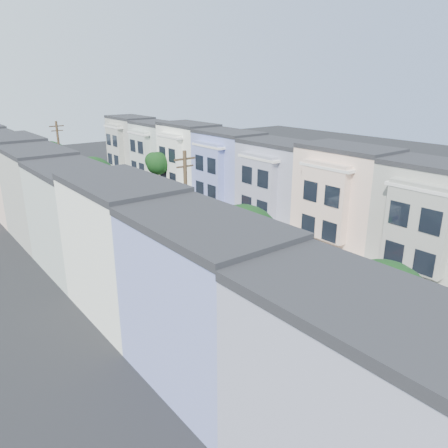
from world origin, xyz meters
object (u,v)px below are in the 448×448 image
at_px(tree_b, 241,244).
at_px(tree_c, 154,209).
at_px(utility_pole_near, 187,223).
at_px(parked_right_b, 345,266).
at_px(parked_right_d, 146,187).
at_px(tree_a, 379,312).
at_px(parked_left_a, 409,395).
at_px(parked_left_d, 141,239).
at_px(parked_right_a, 424,296).
at_px(tree_far_r, 157,164).
at_px(parked_right_c, 195,206).
at_px(tree_e, 50,161).
at_px(motorcycle, 436,304).
at_px(parked_left_c, 229,291).
at_px(tree_d, 92,181).
at_px(fedex_truck, 267,245).
at_px(utility_pole_far, 61,166).
at_px(lead_sedan, 211,225).
at_px(parked_left_b, 284,323).

height_order(tree_b, tree_c, tree_b).
distance_m(tree_c, utility_pole_near, 4.59).
height_order(parked_right_b, parked_right_d, parked_right_b).
bearing_deg(tree_a, parked_right_d, 75.24).
distance_m(parked_left_a, parked_left_d, 26.41).
xyz_separation_m(parked_right_a, parked_right_b, (0.00, 6.41, -0.05)).
height_order(tree_far_r, parked_right_c, tree_far_r).
xyz_separation_m(tree_e, parked_left_a, (1.40, -46.46, -4.41)).
bearing_deg(motorcycle, tree_e, 94.02).
relative_size(parked_left_c, parked_left_d, 0.96).
bearing_deg(tree_d, utility_pole_near, -89.99).
relative_size(utility_pole_near, parked_left_d, 2.35).
bearing_deg(parked_right_d, fedex_truck, -99.01).
height_order(tree_d, tree_e, tree_e).
bearing_deg(tree_e, fedex_truck, -76.05).
relative_size(fedex_truck, parked_right_a, 1.48).
distance_m(tree_a, fedex_truck, 17.07).
height_order(tree_d, parked_right_a, tree_d).
distance_m(utility_pole_near, utility_pole_far, 26.00).
height_order(tree_e, parked_right_b, tree_e).
xyz_separation_m(tree_e, lead_sedan, (8.80, -20.79, -4.43)).
relative_size(tree_a, tree_far_r, 1.41).
height_order(tree_c, utility_pole_far, utility_pole_far).
xyz_separation_m(utility_pole_far, motorcycle, (11.35, -38.58, -4.70)).
bearing_deg(tree_far_r, parked_right_d, -174.83).
relative_size(tree_e, parked_right_c, 1.40).
xyz_separation_m(tree_far_r, parked_left_c, (-11.80, -30.48, -3.02)).
bearing_deg(parked_left_d, parked_right_a, -63.25).
distance_m(utility_pole_near, parked_right_a, 16.84).
height_order(tree_c, parked_left_c, tree_c).
relative_size(utility_pole_far, parked_right_b, 1.97).
distance_m(utility_pole_near, lead_sedan, 13.52).
relative_size(tree_far_r, parked_right_d, 1.07).
height_order(tree_e, parked_left_c, tree_e).
height_order(utility_pole_near, parked_right_b, utility_pole_near).
relative_size(tree_d, parked_left_a, 1.66).
bearing_deg(tree_a, parked_right_c, 69.99).
xyz_separation_m(parked_left_b, parked_right_a, (9.80, -3.46, 0.11)).
height_order(parked_left_c, parked_right_a, parked_right_a).
height_order(parked_right_b, motorcycle, parked_right_b).
xyz_separation_m(tree_a, parked_left_c, (1.40, 12.22, -4.47)).
bearing_deg(parked_right_a, parked_left_d, 113.05).
distance_m(tree_a, parked_right_b, 15.54).
bearing_deg(utility_pole_far, parked_left_a, -88.11).
bearing_deg(tree_c, tree_a, -90.00).
bearing_deg(parked_right_a, tree_d, 110.11).
bearing_deg(parked_left_a, parked_left_c, 85.55).
height_order(tree_d, parked_left_c, tree_d).
bearing_deg(parked_left_b, parked_left_a, -92.12).
bearing_deg(tree_far_r, tree_e, 169.06).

